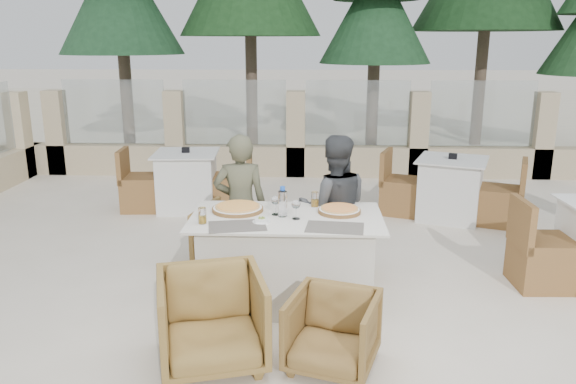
{
  "coord_description": "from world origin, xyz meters",
  "views": [
    {
      "loc": [
        0.25,
        -4.36,
        2.19
      ],
      "look_at": [
        0.05,
        0.4,
        0.9
      ],
      "focal_mm": 35.0,
      "sensor_mm": 36.0,
      "label": 1
    }
  ],
  "objects_px": {
    "armchair_near_right": "(332,332)",
    "beer_glass_right": "(315,199)",
    "water_bottle": "(283,202)",
    "bg_table_a": "(187,181)",
    "olive_dish": "(262,220)",
    "dining_table": "(287,259)",
    "wine_glass_centre": "(276,204)",
    "bg_table_b": "(450,189)",
    "wine_glass_near": "(296,208)",
    "beer_glass_left": "(202,216)",
    "diner_left": "(240,206)",
    "pizza_left": "(238,208)",
    "pizza_right": "(339,210)",
    "diner_right": "(334,209)",
    "armchair_near_left": "(212,320)",
    "armchair_far_right": "(332,248)",
    "armchair_far_left": "(237,237)"
  },
  "relations": [
    {
      "from": "olive_dish",
      "to": "armchair_near_left",
      "type": "distance_m",
      "value": 0.99
    },
    {
      "from": "dining_table",
      "to": "armchair_near_right",
      "type": "height_order",
      "value": "dining_table"
    },
    {
      "from": "beer_glass_right",
      "to": "bg_table_b",
      "type": "relative_size",
      "value": 0.08
    },
    {
      "from": "beer_glass_left",
      "to": "armchair_far_right",
      "type": "distance_m",
      "value": 1.43
    },
    {
      "from": "dining_table",
      "to": "olive_dish",
      "type": "height_order",
      "value": "olive_dish"
    },
    {
      "from": "dining_table",
      "to": "water_bottle",
      "type": "distance_m",
      "value": 0.51
    },
    {
      "from": "bg_table_a",
      "to": "dining_table",
      "type": "bearing_deg",
      "value": -66.05
    },
    {
      "from": "armchair_far_right",
      "to": "beer_glass_left",
      "type": "bearing_deg",
      "value": 52.14
    },
    {
      "from": "dining_table",
      "to": "water_bottle",
      "type": "relative_size",
      "value": 6.21
    },
    {
      "from": "bg_table_b",
      "to": "wine_glass_near",
      "type": "bearing_deg",
      "value": -106.83
    },
    {
      "from": "bg_table_b",
      "to": "beer_glass_right",
      "type": "bearing_deg",
      "value": -108.88
    },
    {
      "from": "armchair_near_right",
      "to": "beer_glass_left",
      "type": "bearing_deg",
      "value": 159.93
    },
    {
      "from": "dining_table",
      "to": "armchair_near_left",
      "type": "relative_size",
      "value": 2.19
    },
    {
      "from": "wine_glass_centre",
      "to": "wine_glass_near",
      "type": "distance_m",
      "value": 0.21
    },
    {
      "from": "wine_glass_near",
      "to": "armchair_far_left",
      "type": "height_order",
      "value": "wine_glass_near"
    },
    {
      "from": "bg_table_a",
      "to": "armchair_near_right",
      "type": "bearing_deg",
      "value": -68.24
    },
    {
      "from": "diner_right",
      "to": "wine_glass_centre",
      "type": "bearing_deg",
      "value": 37.79
    },
    {
      "from": "armchair_near_right",
      "to": "diner_left",
      "type": "height_order",
      "value": "diner_left"
    },
    {
      "from": "beer_glass_left",
      "to": "armchair_near_right",
      "type": "relative_size",
      "value": 0.22
    },
    {
      "from": "pizza_left",
      "to": "diner_left",
      "type": "bearing_deg",
      "value": 94.18
    },
    {
      "from": "armchair_near_left",
      "to": "diner_right",
      "type": "distance_m",
      "value": 1.77
    },
    {
      "from": "pizza_left",
      "to": "wine_glass_near",
      "type": "xyz_separation_m",
      "value": [
        0.51,
        -0.21,
        0.06
      ]
    },
    {
      "from": "armchair_far_right",
      "to": "armchair_near_right",
      "type": "bearing_deg",
      "value": 104.84
    },
    {
      "from": "wine_glass_centre",
      "to": "diner_left",
      "type": "height_order",
      "value": "diner_left"
    },
    {
      "from": "diner_right",
      "to": "olive_dish",
      "type": "bearing_deg",
      "value": 43.34
    },
    {
      "from": "wine_glass_centre",
      "to": "olive_dish",
      "type": "xyz_separation_m",
      "value": [
        -0.1,
        -0.21,
        -0.07
      ]
    },
    {
      "from": "armchair_far_right",
      "to": "armchair_near_right",
      "type": "distance_m",
      "value": 1.56
    },
    {
      "from": "diner_left",
      "to": "bg_table_a",
      "type": "height_order",
      "value": "diner_left"
    },
    {
      "from": "pizza_right",
      "to": "olive_dish",
      "type": "height_order",
      "value": "pizza_right"
    },
    {
      "from": "beer_glass_right",
      "to": "olive_dish",
      "type": "relative_size",
      "value": 1.19
    },
    {
      "from": "pizza_right",
      "to": "diner_right",
      "type": "height_order",
      "value": "diner_right"
    },
    {
      "from": "armchair_near_right",
      "to": "diner_right",
      "type": "relative_size",
      "value": 0.43
    },
    {
      "from": "dining_table",
      "to": "pizza_right",
      "type": "distance_m",
      "value": 0.62
    },
    {
      "from": "water_bottle",
      "to": "bg_table_a",
      "type": "xyz_separation_m",
      "value": [
        -1.41,
        2.7,
        -0.51
      ]
    },
    {
      "from": "beer_glass_left",
      "to": "dining_table",
      "type": "bearing_deg",
      "value": 17.63
    },
    {
      "from": "dining_table",
      "to": "bg_table_b",
      "type": "bearing_deg",
      "value": 51.17
    },
    {
      "from": "wine_glass_near",
      "to": "beer_glass_right",
      "type": "xyz_separation_m",
      "value": [
        0.16,
        0.37,
        -0.03
      ]
    },
    {
      "from": "wine_glass_centre",
      "to": "bg_table_b",
      "type": "distance_m",
      "value": 3.19
    },
    {
      "from": "wine_glass_near",
      "to": "bg_table_a",
      "type": "xyz_separation_m",
      "value": [
        -1.52,
        2.77,
        -0.48
      ]
    },
    {
      "from": "wine_glass_near",
      "to": "armchair_near_left",
      "type": "height_order",
      "value": "wine_glass_near"
    },
    {
      "from": "bg_table_a",
      "to": "armchair_far_left",
      "type": "bearing_deg",
      "value": -69.32
    },
    {
      "from": "diner_left",
      "to": "diner_right",
      "type": "height_order",
      "value": "diner_right"
    },
    {
      "from": "diner_left",
      "to": "diner_right",
      "type": "xyz_separation_m",
      "value": [
        0.87,
        -0.08,
        0.0
      ]
    },
    {
      "from": "pizza_right",
      "to": "armchair_near_right",
      "type": "distance_m",
      "value": 1.25
    },
    {
      "from": "armchair_far_right",
      "to": "diner_left",
      "type": "height_order",
      "value": "diner_left"
    },
    {
      "from": "dining_table",
      "to": "pizza_left",
      "type": "distance_m",
      "value": 0.61
    },
    {
      "from": "armchair_far_right",
      "to": "dining_table",
      "type": "bearing_deg",
      "value": 70.08
    },
    {
      "from": "armchair_near_right",
      "to": "beer_glass_right",
      "type": "bearing_deg",
      "value": 113.02
    },
    {
      "from": "wine_glass_centre",
      "to": "bg_table_a",
      "type": "relative_size",
      "value": 0.11
    },
    {
      "from": "armchair_far_right",
      "to": "olive_dish",
      "type": "bearing_deg",
      "value": 66.56
    }
  ]
}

